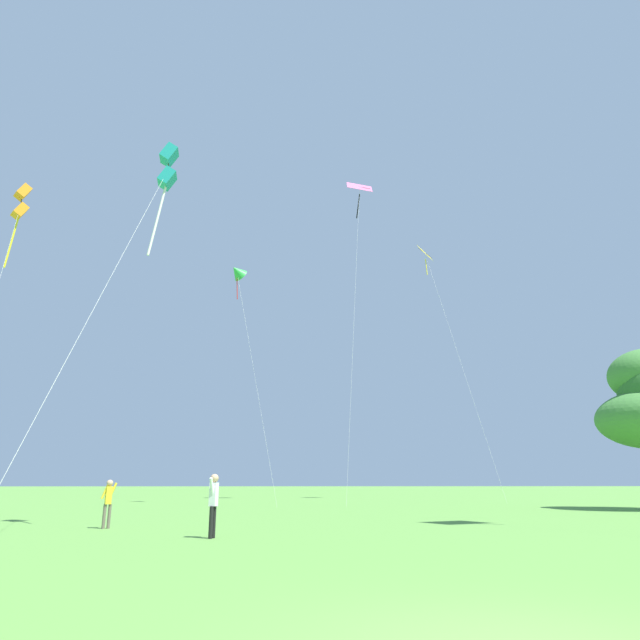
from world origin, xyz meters
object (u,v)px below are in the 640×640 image
Objects in this scene: kite_yellow_diamond at (427,262)px; kite_orange_box at (21,204)px; person_with_spool at (213,499)px; person_far_back at (108,499)px; kite_green_small at (237,272)px; kite_teal_box at (167,170)px; kite_pink_low at (359,197)px.

kite_yellow_diamond is 1.39× the size of kite_orange_box.
person_with_spool is at bearing -114.35° from kite_yellow_diamond.
person_far_back is (-3.94, 3.56, -0.09)m from person_with_spool.
kite_yellow_diamond is (17.00, 8.57, 4.62)m from kite_green_small.
person_with_spool is 1.09× the size of person_far_back.
kite_teal_box reaches higher than person_with_spool.
kite_yellow_diamond is 13.77× the size of person_with_spool.
kite_yellow_diamond is at bearing 65.65° from person_with_spool.
kite_yellow_diamond is at bearing 57.29° from person_far_back.
kite_pink_low is 1.23× the size of kite_yellow_diamond.
kite_orange_box is (-27.27, -21.44, -5.89)m from kite_yellow_diamond.
kite_green_small reaches higher than person_with_spool.
kite_pink_low is at bearing 65.74° from person_far_back.
kite_pink_low is 16.95× the size of person_with_spool.
kite_green_small reaches higher than kite_teal_box.
kite_pink_low is 15.57m from kite_green_small.
person_with_spool is at bearing -42.64° from kite_orange_box.
kite_pink_low reaches higher than kite_green_small.
kite_yellow_diamond reaches higher than kite_orange_box.
kite_teal_box is 13.20m from kite_orange_box.
person_far_back is at bearing -42.87° from kite_orange_box.
kite_orange_box is at bearing -141.82° from kite_yellow_diamond.
kite_teal_box is 12.53m from person_with_spool.
person_with_spool is 5.31m from person_far_back.
kite_teal_box is 0.60× the size of kite_yellow_diamond.
kite_orange_box is at bearing -137.28° from kite_pink_low.
kite_teal_box is 9.00× the size of person_far_back.
kite_pink_low is at bearing 42.72° from kite_orange_box.
kite_pink_low reaches higher than person_far_back.
kite_orange_box is at bearing 138.48° from kite_teal_box.
kite_orange_box is (-9.67, 8.56, 2.77)m from kite_teal_box.
kite_pink_low is at bearing 30.71° from kite_green_small.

